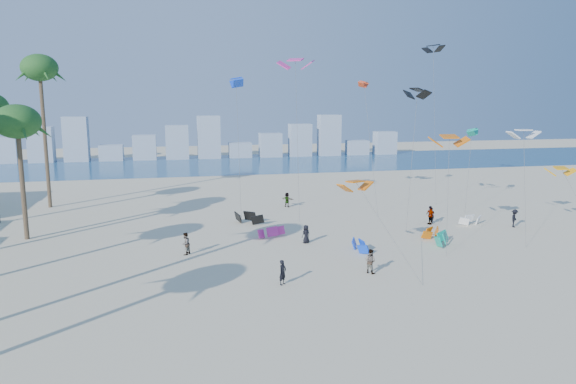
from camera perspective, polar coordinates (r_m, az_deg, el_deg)
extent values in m
plane|color=beige|center=(28.75, 1.02, -14.64)|extent=(220.00, 220.00, 0.00)
plane|color=navy|center=(98.33, -8.73, 2.91)|extent=(220.00, 220.00, 0.00)
imported|color=black|center=(35.12, -0.58, -8.53)|extent=(0.71, 0.69, 1.65)
imported|color=gray|center=(37.77, 8.71, -7.25)|extent=(1.02, 1.05, 1.70)
imported|color=black|center=(44.84, 1.93, -4.48)|extent=(0.88, 0.75, 1.53)
imported|color=gray|center=(53.07, 14.84, -2.39)|extent=(0.64, 1.11, 1.79)
imported|color=black|center=(54.46, 22.90, -2.59)|extent=(1.22, 1.22, 1.69)
imported|color=gray|center=(59.39, -0.10, -0.83)|extent=(1.39, 1.40, 1.61)
imported|color=black|center=(53.55, 14.98, -2.41)|extent=(0.59, 0.41, 1.55)
imported|color=gray|center=(42.28, -10.83, -5.41)|extent=(1.03, 1.07, 1.74)
cylinder|color=#595959|center=(37.40, 10.49, -4.05)|extent=(2.72, 5.88, 6.04)
cylinder|color=#595959|center=(51.39, 13.02, 3.46)|extent=(2.99, 4.98, 12.70)
cylinder|color=#595959|center=(48.66, 23.82, 0.45)|extent=(1.56, 3.54, 9.26)
cylinder|color=#595959|center=(52.55, -5.25, 4.43)|extent=(0.15, 3.68, 13.83)
cylinder|color=#595959|center=(57.94, 8.75, 4.80)|extent=(0.21, 5.62, 13.66)
cylinder|color=#595959|center=(53.06, 1.01, 5.52)|extent=(0.43, 3.71, 15.66)
cylinder|color=#595959|center=(60.18, 18.61, 2.16)|extent=(2.07, 2.96, 8.61)
cylinder|color=#595959|center=(43.95, 16.60, -0.29)|extent=(1.72, 3.53, 8.89)
cylinder|color=#595959|center=(64.72, 15.29, 7.03)|extent=(1.55, 5.45, 18.01)
cylinder|color=brown|center=(50.44, -26.36, 1.02)|extent=(0.40, 0.40, 10.02)
ellipsoid|color=#1D5221|center=(49.99, -26.81, 6.69)|extent=(3.80, 3.80, 2.85)
cylinder|color=brown|center=(63.95, -24.37, 5.15)|extent=(0.40, 0.40, 15.07)
ellipsoid|color=#1D5221|center=(63.87, -24.87, 11.89)|extent=(3.80, 3.80, 2.85)
cube|color=#9EADBF|center=(111.86, -27.79, 3.96)|extent=(4.40, 3.00, 4.80)
cube|color=#9EADBF|center=(110.30, -24.71, 4.60)|extent=(4.40, 3.00, 6.60)
cube|color=#9EADBF|center=(109.08, -21.56, 5.24)|extent=(4.40, 3.00, 8.40)
cube|color=#9EADBF|center=(108.49, -18.23, 3.98)|extent=(4.40, 3.00, 3.00)
cube|color=#9EADBF|center=(107.95, -14.97, 4.60)|extent=(4.40, 3.00, 4.80)
cube|color=#9EADBF|center=(107.77, -11.69, 5.20)|extent=(4.40, 3.00, 6.60)
cube|color=#9EADBF|center=(107.95, -8.40, 5.79)|extent=(4.40, 3.00, 8.40)
cube|color=#9EADBF|center=(108.78, -5.09, 4.46)|extent=(4.40, 3.00, 3.00)
cube|color=#9EADBF|center=(109.65, -1.87, 5.01)|extent=(4.40, 3.00, 4.80)
cube|color=#9EADBF|center=(110.87, 1.29, 5.54)|extent=(4.40, 3.00, 6.60)
cube|color=#9EADBF|center=(112.42, 4.38, 6.03)|extent=(4.40, 3.00, 8.40)
cube|color=#9EADBF|center=(114.57, 7.34, 4.70)|extent=(4.40, 3.00, 3.00)
cube|color=#9EADBF|center=(116.72, 10.23, 5.16)|extent=(4.40, 3.00, 4.80)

